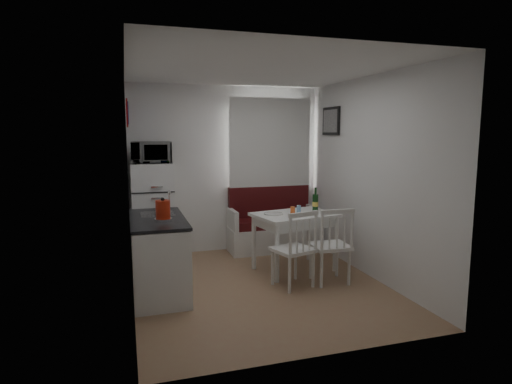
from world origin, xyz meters
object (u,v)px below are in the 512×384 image
chair_left (296,241)px  kitchen_counter (159,255)px  chair_right (334,238)px  kettle (163,210)px  dining_table (295,220)px  fridge (153,213)px  wine_bottle (315,199)px  microwave (151,152)px  bench (272,229)px

chair_left → kitchen_counter: bearing=150.4°
kitchen_counter → chair_left: kitchen_counter is taller
kitchen_counter → chair_right: (2.09, -0.37, 0.14)m
kettle → chair_left: bearing=-5.4°
dining_table → kettle: kettle is taller
kitchen_counter → chair_left: 1.64m
kitchen_counter → chair_left: bearing=-13.2°
dining_table → chair_left: size_ratio=2.14×
chair_right → kettle: size_ratio=2.02×
kitchen_counter → fridge: 1.27m
kettle → wine_bottle: kettle is taller
kitchen_counter → kettle: 0.62m
chair_left → chair_right: chair_right is taller
microwave → kettle: bearing=-88.8°
chair_left → fridge: fridge is taller
fridge → wine_bottle: 2.34m
microwave → kitchen_counter: bearing=-90.9°
kitchen_counter → fridge: bearing=89.1°
kitchen_counter → kettle: bearing=-77.6°
dining_table → chair_right: chair_right is taller
chair_left → chair_right: bearing=-16.5°
microwave → wine_bottle: size_ratio=1.65×
bench → dining_table: size_ratio=1.20×
kettle → dining_table: bearing=16.3°
fridge → bench: bearing=3.5°
bench → microwave: (-1.87, -0.16, 1.27)m
chair_left → kettle: (-1.54, 0.15, 0.44)m
kitchen_counter → microwave: bearing=89.1°
bench → dining_table: bench is taller
dining_table → chair_right: size_ratio=2.28×
microwave → fridge: bearing=90.0°
chair_left → fridge: 2.26m
chair_left → fridge: (-1.57, 1.62, 0.13)m
kettle → wine_bottle: 2.23m
bench → kettle: 2.52m
bench → fridge: 1.91m
kitchen_counter → dining_table: size_ratio=1.12×
fridge → dining_table: bearing=-27.5°
dining_table → chair_right: (0.25, -0.67, -0.10)m
microwave → wine_bottle: bearing=-20.2°
chair_left → microwave: (-1.57, 1.57, 1.01)m
kitchen_counter → dining_table: 1.88m
bench → wine_bottle: wine_bottle is taller
bench → chair_right: bearing=-83.4°
kettle → bench: bearing=40.7°
fridge → kettle: size_ratio=5.65×
bench → chair_right: size_ratio=2.73×
dining_table → kettle: (-1.79, -0.52, 0.33)m
kitchen_counter → kettle: (0.05, -0.22, 0.57)m
microwave → kettle: 1.53m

